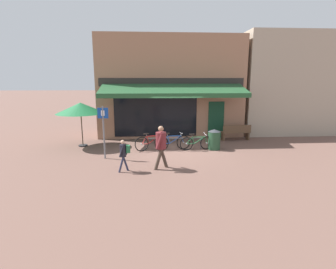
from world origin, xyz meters
TOP-DOWN VIEW (x-y plane):
  - ground_plane at (0.00, 0.00)m, footprint 160.00×160.00m
  - shop_front at (-0.08, 3.98)m, footprint 8.42×4.90m
  - neighbour_building at (7.05, 4.50)m, footprint 5.44×4.00m
  - bike_rack_rail at (-0.22, 0.03)m, footprint 2.80×0.04m
  - bicycle_red at (-1.26, -0.01)m, footprint 1.60×0.78m
  - bicycle_blue at (-0.25, -0.02)m, footprint 1.75×0.53m
  - bicycle_green at (0.89, -0.14)m, footprint 1.66×0.52m
  - pedestrian_adult at (-0.90, -2.69)m, footprint 0.56×0.67m
  - pedestrian_child at (-2.25, -2.94)m, footprint 0.46×0.41m
  - litter_bin at (1.75, -0.04)m, footprint 0.60×0.60m
  - parking_sign at (-3.24, -1.25)m, footprint 0.44×0.07m
  - cafe_parasol at (-4.73, 1.01)m, footprint 2.38×2.38m
  - park_bench at (3.43, 1.81)m, footprint 1.63×0.57m

SIDE VIEW (x-z plane):
  - ground_plane at x=0.00m, z-range 0.00..0.00m
  - bicycle_green at x=0.89m, z-range -0.05..0.76m
  - bicycle_blue at x=-0.25m, z-range -0.04..0.78m
  - bicycle_red at x=-1.26m, z-range -0.05..0.80m
  - bike_rack_rail at x=-0.22m, z-range 0.18..0.75m
  - park_bench at x=3.43m, z-range 0.03..0.90m
  - litter_bin at x=1.75m, z-range 0.00..0.99m
  - pedestrian_child at x=-2.25m, z-range 0.15..1.34m
  - pedestrian_adult at x=-0.90m, z-range 0.16..1.81m
  - parking_sign at x=-3.24m, z-range 0.26..2.49m
  - cafe_parasol at x=-4.73m, z-range 0.82..3.02m
  - shop_front at x=-0.08m, z-range -0.01..5.78m
  - neighbour_building at x=7.05m, z-range 0.00..6.07m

